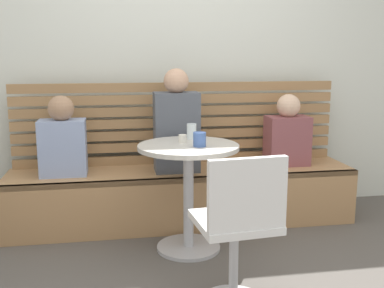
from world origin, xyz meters
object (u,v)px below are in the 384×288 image
object	(u,v)px
cafe_table	(188,177)
booth_bench	(183,196)
cup_mug_blue	(200,139)
cup_water_clear	(192,131)
person_child_middle	(287,134)
cup_espresso_small	(183,139)
person_adult	(176,126)
person_child_left	(63,141)
white_chair	(239,227)

from	to	relation	value
cafe_table	booth_bench	bearing A→B (deg)	85.62
cafe_table	cup_mug_blue	world-z (taller)	cup_mug_blue
cup_water_clear	cafe_table	bearing A→B (deg)	-105.67
person_child_middle	cup_espresso_small	world-z (taller)	person_child_middle
cafe_table	person_adult	bearing A→B (deg)	91.49
person_child_middle	cup_espresso_small	distance (m)	1.04
person_child_left	cup_espresso_small	world-z (taller)	person_child_left
cafe_table	person_child_left	bearing A→B (deg)	149.66
cup_espresso_small	cafe_table	bearing A→B (deg)	-71.91
white_chair	person_child_left	distance (m)	1.67
cup_mug_blue	cup_water_clear	size ratio (longest dim) A/B	0.86
person_child_left	cafe_table	bearing A→B (deg)	-30.34
person_adult	cup_espresso_small	distance (m)	0.41
booth_bench	white_chair	world-z (taller)	white_chair
person_adult	person_child_middle	size ratio (longest dim) A/B	1.36
person_child_left	cup_mug_blue	size ratio (longest dim) A/B	6.29
cup_espresso_small	booth_bench	bearing A→B (deg)	81.36
white_chair	person_child_left	bearing A→B (deg)	126.93
cafe_table	person_child_middle	size ratio (longest dim) A/B	1.28
cafe_table	person_child_left	xyz separation A→B (m)	(-0.86, 0.51, 0.18)
person_child_left	cup_water_clear	world-z (taller)	person_child_left
cafe_table	person_child_middle	bearing A→B (deg)	30.67
cup_mug_blue	cup_espresso_small	xyz separation A→B (m)	(-0.09, 0.15, -0.02)
person_adult	cafe_table	bearing A→B (deg)	-88.51
booth_bench	person_adult	xyz separation A→B (m)	(-0.05, -0.02, 0.57)
white_chair	cup_water_clear	distance (m)	1.07
cafe_table	person_adult	distance (m)	0.56
person_adult	cup_water_clear	world-z (taller)	person_adult
white_chair	cup_water_clear	size ratio (longest dim) A/B	7.73
person_adult	cup_espresso_small	world-z (taller)	person_adult
booth_bench	cup_espresso_small	world-z (taller)	cup_espresso_small
person_adult	cup_mug_blue	world-z (taller)	person_adult
white_chair	booth_bench	bearing A→B (deg)	93.83
cafe_table	white_chair	distance (m)	0.83
booth_bench	cup_espresso_small	distance (m)	0.70
person_child_middle	cup_water_clear	size ratio (longest dim) A/B	5.27
person_child_left	booth_bench	bearing A→B (deg)	0.11
booth_bench	cafe_table	distance (m)	0.59
cup_mug_blue	cup_espresso_small	world-z (taller)	cup_mug_blue
cafe_table	person_child_left	world-z (taller)	person_child_left
cup_espresso_small	person_adult	bearing A→B (deg)	88.08
cafe_table	cup_mug_blue	distance (m)	0.29
person_child_middle	cup_mug_blue	world-z (taller)	person_child_middle
booth_bench	cafe_table	size ratio (longest dim) A/B	3.65
booth_bench	cup_mug_blue	size ratio (longest dim) A/B	28.42
booth_bench	cafe_table	world-z (taller)	cafe_table
cup_mug_blue	cafe_table	bearing A→B (deg)	130.56
person_child_left	cup_mug_blue	bearing A→B (deg)	-31.98
white_chair	person_child_middle	distance (m)	1.58
person_adult	person_child_left	bearing A→B (deg)	178.52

